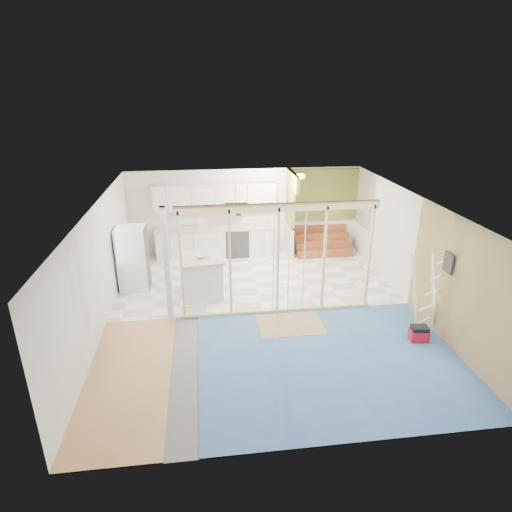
{
  "coord_description": "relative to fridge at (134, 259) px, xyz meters",
  "views": [
    {
      "loc": [
        -1.29,
        -8.56,
        4.86
      ],
      "look_at": [
        -0.11,
        0.6,
        1.18
      ],
      "focal_mm": 30.0,
      "sensor_mm": 36.0,
      "label": 1
    }
  ],
  "objects": [
    {
      "name": "ladder",
      "position": [
        6.25,
        -2.95,
        0.1
      ],
      "size": [
        0.97,
        0.14,
        1.8
      ],
      "rotation": [
        0.0,
        0.0,
        0.23
      ],
      "color": "beige",
      "rests_on": "room"
    },
    {
      "name": "green_partition",
      "position": [
        5.12,
        1.94,
        0.12
      ],
      "size": [
        2.25,
        1.51,
        2.6
      ],
      "color": "olive",
      "rests_on": "room"
    },
    {
      "name": "pot_rack",
      "position": [
        2.77,
        0.17,
        1.17
      ],
      "size": [
        0.52,
        0.52,
        0.72
      ],
      "color": "black",
      "rests_on": "room"
    },
    {
      "name": "upper_cabinets",
      "position": [
        2.23,
        2.1,
        0.99
      ],
      "size": [
        3.6,
        0.41,
        0.85
      ],
      "color": "silver",
      "rests_on": "room"
    },
    {
      "name": "sheathing_panel",
      "position": [
        6.55,
        -3.72,
        0.47
      ],
      "size": [
        0.02,
        4.0,
        2.6
      ],
      "primitive_type": "cube",
      "color": "tan",
      "rests_on": "room"
    },
    {
      "name": "base_cabinets",
      "position": [
        1.46,
        1.64,
        -0.36
      ],
      "size": [
        4.45,
        2.24,
        0.93
      ],
      "color": "silver",
      "rests_on": "room"
    },
    {
      "name": "stud_frame",
      "position": [
        2.83,
        -1.72,
        0.76
      ],
      "size": [
        4.66,
        0.14,
        2.6
      ],
      "color": "beige",
      "rests_on": "room"
    },
    {
      "name": "ceiling_light",
      "position": [
        4.47,
        1.28,
        1.71
      ],
      "size": [
        0.32,
        0.32,
        0.08
      ],
      "primitive_type": "cylinder",
      "color": "#FFEABF",
      "rests_on": "room"
    },
    {
      "name": "floor_overlays",
      "position": [
        3.15,
        -1.66,
        -0.81
      ],
      "size": [
        7.0,
        8.0,
        0.03
      ],
      "color": "white",
      "rests_on": "room"
    },
    {
      "name": "soap_bottle_b",
      "position": [
        3.77,
        1.96,
        0.21
      ],
      "size": [
        0.12,
        0.12,
        0.2
      ],
      "primitive_type": "imported",
      "rotation": [
        0.0,
        0.0,
        0.4
      ],
      "color": "silver",
      "rests_on": "base_cabinets"
    },
    {
      "name": "soap_bottle_a",
      "position": [
        1.67,
        2.04,
        0.25
      ],
      "size": [
        0.15,
        0.15,
        0.29
      ],
      "primitive_type": "imported",
      "rotation": [
        0.0,
        0.0,
        -0.37
      ],
      "color": "silver",
      "rests_on": "base_cabinets"
    },
    {
      "name": "toolbox",
      "position": [
        6.04,
        -3.27,
        -0.66
      ],
      "size": [
        0.39,
        0.31,
        0.34
      ],
      "rotation": [
        0.0,
        0.0,
        -0.13
      ],
      "color": "#B31021",
      "rests_on": "room"
    },
    {
      "name": "electrical_panel",
      "position": [
        6.5,
        -3.12,
        0.82
      ],
      "size": [
        0.04,
        0.3,
        0.4
      ],
      "primitive_type": "cube",
      "color": "#343338",
      "rests_on": "room"
    },
    {
      "name": "bowl",
      "position": [
        1.7,
        -0.66,
        0.24
      ],
      "size": [
        0.33,
        0.33,
        0.07
      ],
      "primitive_type": "imported",
      "rotation": [
        0.0,
        0.0,
        0.24
      ],
      "color": "silver",
      "rests_on": "island"
    },
    {
      "name": "fridge",
      "position": [
        0.0,
        0.0,
        0.0
      ],
      "size": [
        0.72,
        0.7,
        1.65
      ],
      "rotation": [
        0.0,
        0.0,
        -0.01
      ],
      "color": "silver",
      "rests_on": "room"
    },
    {
      "name": "room",
      "position": [
        3.07,
        -1.72,
        0.47
      ],
      "size": [
        7.01,
        8.01,
        2.61
      ],
      "color": "slate",
      "rests_on": "ground"
    },
    {
      "name": "island",
      "position": [
        1.67,
        -0.62,
        -0.31
      ],
      "size": [
        1.17,
        1.17,
        1.03
      ],
      "rotation": [
        0.0,
        0.0,
        0.13
      ],
      "color": "silver",
      "rests_on": "room"
    }
  ]
}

